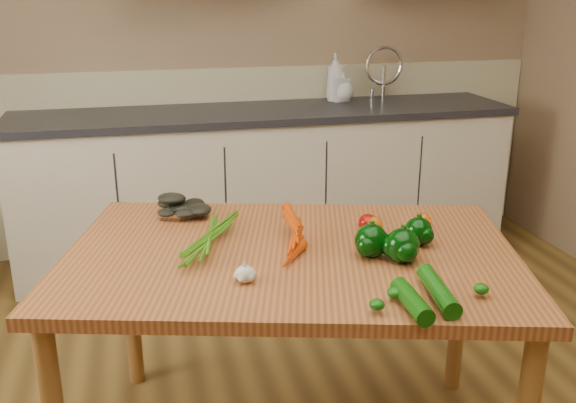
# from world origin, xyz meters

# --- Properties ---
(room) EXTENTS (4.04, 5.04, 2.64)m
(room) POSITION_xyz_m (0.00, 0.17, 1.25)
(room) COLOR brown
(room) RESTS_ON ground
(counter_run) EXTENTS (2.84, 0.64, 1.14)m
(counter_run) POSITION_xyz_m (0.21, 2.19, 0.46)
(counter_run) COLOR beige
(counter_run) RESTS_ON ground
(table) EXTENTS (1.62, 1.26, 0.77)m
(table) POSITION_xyz_m (-0.07, 0.47, 0.68)
(table) COLOR #A95E31
(table) RESTS_ON ground
(soap_bottle_a) EXTENTS (0.15, 0.15, 0.29)m
(soap_bottle_a) POSITION_xyz_m (0.67, 2.37, 1.04)
(soap_bottle_a) COLOR silver
(soap_bottle_a) RESTS_ON counter_run
(soap_bottle_b) EXTENTS (0.11, 0.11, 0.21)m
(soap_bottle_b) POSITION_xyz_m (0.69, 2.35, 1.01)
(soap_bottle_b) COLOR silver
(soap_bottle_b) RESTS_ON counter_run
(soap_bottle_c) EXTENTS (0.19, 0.19, 0.17)m
(soap_bottle_c) POSITION_xyz_m (0.71, 2.34, 0.99)
(soap_bottle_c) COLOR silver
(soap_bottle_c) RESTS_ON counter_run
(carrot_bunch) EXTENTS (0.31, 0.27, 0.07)m
(carrot_bunch) POSITION_xyz_m (-0.14, 0.53, 0.80)
(carrot_bunch) COLOR #D03E04
(carrot_bunch) RESTS_ON table
(leafy_greens) EXTENTS (0.20, 0.18, 0.10)m
(leafy_greens) POSITION_xyz_m (-0.36, 0.88, 0.82)
(leafy_greens) COLOR black
(leafy_greens) RESTS_ON table
(garlic_bulb) EXTENTS (0.06, 0.06, 0.05)m
(garlic_bulb) POSITION_xyz_m (-0.25, 0.28, 0.79)
(garlic_bulb) COLOR silver
(garlic_bulb) RESTS_ON table
(pepper_a) EXTENTS (0.10, 0.10, 0.10)m
(pepper_a) POSITION_xyz_m (0.16, 0.37, 0.82)
(pepper_a) COLOR black
(pepper_a) RESTS_ON table
(pepper_b) EXTENTS (0.09, 0.09, 0.09)m
(pepper_b) POSITION_xyz_m (0.35, 0.43, 0.81)
(pepper_b) COLOR black
(pepper_b) RESTS_ON table
(pepper_c) EXTENTS (0.11, 0.11, 0.11)m
(pepper_c) POSITION_xyz_m (0.24, 0.31, 0.82)
(pepper_c) COLOR black
(pepper_c) RESTS_ON table
(tomato_a) EXTENTS (0.07, 0.07, 0.06)m
(tomato_a) POSITION_xyz_m (0.23, 0.57, 0.80)
(tomato_a) COLOR #8D0802
(tomato_a) RESTS_ON table
(tomato_b) EXTENTS (0.06, 0.06, 0.06)m
(tomato_b) POSITION_xyz_m (0.24, 0.56, 0.80)
(tomato_b) COLOR #C84A05
(tomato_b) RESTS_ON table
(tomato_c) EXTENTS (0.07, 0.07, 0.06)m
(tomato_c) POSITION_xyz_m (0.41, 0.54, 0.80)
(tomato_c) COLOR #C84A05
(tomato_c) RESTS_ON table
(zucchini_a) EXTENTS (0.09, 0.24, 0.05)m
(zucchini_a) POSITION_xyz_m (0.24, 0.06, 0.79)
(zucchini_a) COLOR #0A4407
(zucchini_a) RESTS_ON table
(zucchini_b) EXTENTS (0.06, 0.19, 0.05)m
(zucchini_b) POSITION_xyz_m (0.14, 0.02, 0.79)
(zucchini_b) COLOR #0A4407
(zucchini_b) RESTS_ON table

